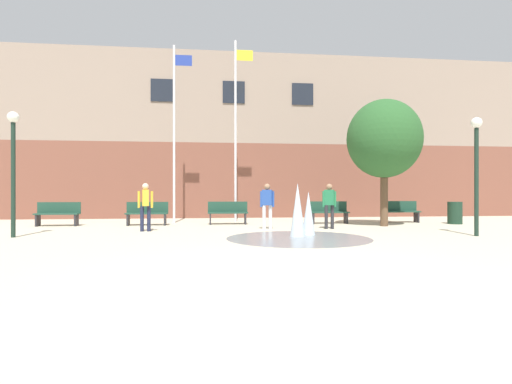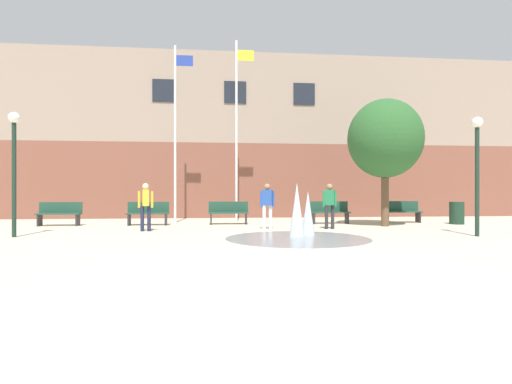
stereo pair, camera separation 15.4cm
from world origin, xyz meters
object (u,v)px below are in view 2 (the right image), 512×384
(adult_in_red, at_px, (330,202))
(park_bench_far_right, at_px, (402,211))
(flagpole_left, at_px, (176,128))
(lamp_post_right_lane, at_px, (477,157))
(park_bench_under_left_flagpole, at_px, (148,213))
(lamp_post_left_lane, at_px, (14,155))
(trash_can, at_px, (457,213))
(street_tree_near_building, at_px, (385,139))
(park_bench_under_right_flagpole, at_px, (229,212))
(adult_watching, at_px, (267,203))
(park_bench_far_left, at_px, (59,213))
(park_bench_near_trashcan, at_px, (330,212))
(flagpole_right, at_px, (237,126))
(adult_near_bench, at_px, (146,203))

(adult_in_red, bearing_deg, park_bench_far_right, 58.79)
(flagpole_left, xyz_separation_m, lamp_post_right_lane, (9.32, -6.15, -1.67))
(park_bench_under_left_flagpole, xyz_separation_m, lamp_post_left_lane, (-3.15, -3.78, 1.90))
(trash_can, relative_size, street_tree_near_building, 0.19)
(park_bench_far_right, distance_m, adult_in_red, 4.63)
(park_bench_under_right_flagpole, relative_size, adult_watching, 1.01)
(park_bench_far_left, height_order, park_bench_near_trashcan, same)
(lamp_post_right_lane, bearing_deg, flagpole_left, 146.57)
(park_bench_far_right, height_order, lamp_post_left_lane, lamp_post_left_lane)
(park_bench_far_left, height_order, lamp_post_left_lane, lamp_post_left_lane)
(park_bench_far_right, distance_m, flagpole_left, 10.20)
(park_bench_near_trashcan, relative_size, adult_in_red, 1.01)
(park_bench_under_left_flagpole, xyz_separation_m, adult_in_red, (6.62, -2.24, 0.45))
(adult_in_red, bearing_deg, flagpole_right, 157.18)
(street_tree_near_building, bearing_deg, lamp_post_left_lane, -168.83)
(adult_near_bench, distance_m, flagpole_left, 4.80)
(flagpole_right, bearing_deg, park_bench_under_left_flagpole, -160.97)
(park_bench_under_right_flagpole, height_order, adult_near_bench, adult_near_bench)
(adult_in_red, height_order, adult_watching, same)
(adult_watching, relative_size, trash_can, 1.77)
(park_bench_far_right, xyz_separation_m, street_tree_near_building, (-1.45, -1.64, 2.84))
(park_bench_near_trashcan, relative_size, adult_near_bench, 1.01)
(park_bench_near_trashcan, bearing_deg, park_bench_under_right_flagpole, 178.72)
(park_bench_far_left, bearing_deg, park_bench_far_right, 0.75)
(adult_watching, bearing_deg, park_bench_far_left, 1.77)
(park_bench_far_right, bearing_deg, park_bench_under_left_flagpole, -178.52)
(park_bench_near_trashcan, bearing_deg, lamp_post_left_lane, -159.82)
(park_bench_near_trashcan, height_order, flagpole_left, flagpole_left)
(adult_near_bench, height_order, lamp_post_left_lane, lamp_post_left_lane)
(adult_watching, bearing_deg, adult_in_red, -164.14)
(park_bench_far_left, xyz_separation_m, lamp_post_right_lane, (13.62, -5.02, 1.85))
(flagpole_left, xyz_separation_m, lamp_post_left_lane, (-4.11, -5.00, -1.61))
(park_bench_under_right_flagpole, bearing_deg, adult_watching, -61.30)
(park_bench_under_left_flagpole, xyz_separation_m, flagpole_right, (3.55, 1.23, 3.67))
(park_bench_under_left_flagpole, relative_size, street_tree_near_building, 0.33)
(adult_in_red, distance_m, lamp_post_left_lane, 10.00)
(park_bench_far_left, bearing_deg, flagpole_left, 14.79)
(park_bench_near_trashcan, distance_m, flagpole_right, 5.37)
(park_bench_under_right_flagpole, bearing_deg, adult_near_bench, -137.59)
(park_bench_under_right_flagpole, distance_m, street_tree_near_building, 6.71)
(park_bench_far_left, bearing_deg, park_bench_under_left_flagpole, -1.55)
(lamp_post_left_lane, bearing_deg, park_bench_far_left, 92.81)
(adult_watching, relative_size, lamp_post_right_lane, 0.45)
(park_bench_far_right, height_order, adult_watching, adult_watching)
(park_bench_far_right, height_order, adult_near_bench, adult_near_bench)
(park_bench_far_left, bearing_deg, adult_near_bench, -34.38)
(park_bench_under_left_flagpole, distance_m, adult_in_red, 7.00)
(park_bench_under_left_flagpole, height_order, adult_watching, adult_watching)
(park_bench_near_trashcan, distance_m, adult_in_red, 2.45)
(park_bench_under_right_flagpole, relative_size, flagpole_left, 0.21)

